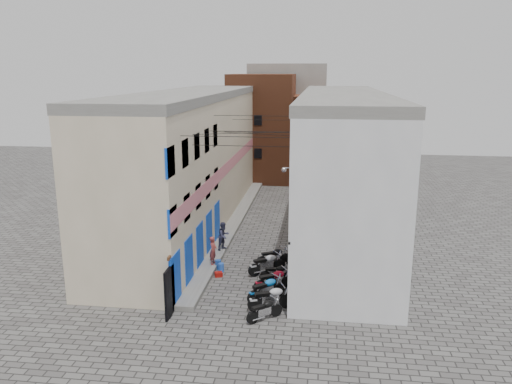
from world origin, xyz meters
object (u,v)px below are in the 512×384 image
at_px(water_jug_near, 221,268).
at_px(motorcycle_b, 271,297).
at_px(motorcycle_e, 277,272).
at_px(water_jug_far, 218,264).
at_px(motorcycle_f, 267,263).
at_px(motorcycle_g, 274,256).
at_px(red_crate, 219,274).
at_px(motorcycle_c, 266,288).
at_px(person_b, 224,236).
at_px(person_a, 213,250).
at_px(motorcycle_a, 265,309).
at_px(motorcycle_d, 274,279).

bearing_deg(water_jug_near, motorcycle_b, -52.24).
relative_size(motorcycle_e, water_jug_far, 3.46).
distance_m(motorcycle_f, motorcycle_g, 1.16).
relative_size(motorcycle_e, red_crate, 4.54).
bearing_deg(motorcycle_b, motorcycle_c, 176.67).
bearing_deg(motorcycle_f, motorcycle_b, -25.86).
xyz_separation_m(person_b, red_crate, (0.38, -3.35, -0.94)).
xyz_separation_m(water_jug_near, red_crate, (-0.01, -0.64, -0.11)).
height_order(person_a, person_b, person_b).
height_order(motorcycle_c, red_crate, motorcycle_c).
bearing_deg(motorcycle_a, water_jug_near, 170.37).
bearing_deg(motorcycle_a, motorcycle_f, 145.27).
height_order(person_b, water_jug_far, person_b).
xyz_separation_m(motorcycle_a, motorcycle_b, (0.18, 0.95, 0.11)).
height_order(motorcycle_a, water_jug_near, motorcycle_a).
xyz_separation_m(person_a, water_jug_near, (0.50, -0.41, -0.78)).
bearing_deg(motorcycle_e, motorcycle_d, -8.43).
distance_m(motorcycle_g, water_jug_far, 3.03).
bearing_deg(motorcycle_e, motorcycle_b, -6.20).
bearing_deg(motorcycle_c, motorcycle_e, 129.34).
bearing_deg(red_crate, water_jug_near, 89.39).
bearing_deg(person_b, red_crate, -140.47).
xyz_separation_m(motorcycle_b, person_b, (-3.43, 6.64, 0.45)).
height_order(motorcycle_c, water_jug_near, motorcycle_c).
relative_size(motorcycle_a, water_jug_near, 3.78).
bearing_deg(motorcycle_a, person_b, 163.15).
bearing_deg(person_a, water_jug_far, -95.13).
distance_m(motorcycle_g, person_a, 3.29).
xyz_separation_m(person_b, water_jug_near, (0.38, -2.71, -0.83)).
bearing_deg(motorcycle_d, motorcycle_f, 166.06).
distance_m(motorcycle_e, motorcycle_g, 2.06).
xyz_separation_m(motorcycle_b, motorcycle_d, (-0.06, 1.93, -0.00)).
height_order(motorcycle_b, motorcycle_f, motorcycle_b).
bearing_deg(motorcycle_b, motorcycle_f, 167.46).
relative_size(motorcycle_c, motorcycle_e, 1.19).
xyz_separation_m(water_jug_far, red_crate, (0.23, -1.00, -0.13)).
bearing_deg(motorcycle_d, water_jug_near, -153.58).
xyz_separation_m(motorcycle_e, red_crate, (-3.04, 0.20, -0.38)).
distance_m(water_jug_near, red_crate, 0.65).
relative_size(motorcycle_a, motorcycle_g, 0.89).
bearing_deg(water_jug_near, motorcycle_f, 1.21).
bearing_deg(motorcycle_c, water_jug_far, 178.78).
distance_m(motorcycle_d, water_jug_near, 3.62).
bearing_deg(motorcycle_a, motorcycle_g, 141.90).
bearing_deg(water_jug_near, red_crate, -90.61).
relative_size(motorcycle_b, motorcycle_d, 1.00).
height_order(motorcycle_c, motorcycle_g, motorcycle_c).
distance_m(motorcycle_a, motorcycle_d, 2.89).
xyz_separation_m(motorcycle_b, motorcycle_e, (-0.02, 3.09, -0.11)).
bearing_deg(red_crate, person_a, 115.14).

